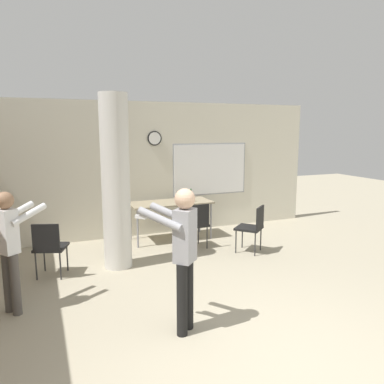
{
  "coord_description": "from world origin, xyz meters",
  "views": [
    {
      "loc": [
        -1.97,
        -2.58,
        2.25
      ],
      "look_at": [
        0.19,
        2.67,
        1.29
      ],
      "focal_mm": 35.0,
      "sensor_mm": 36.0,
      "label": 1
    }
  ],
  "objects": [
    {
      "name": "person_watching_back",
      "position": [
        -2.35,
        2.26,
        0.89
      ],
      "size": [
        0.6,
        0.55,
        1.52
      ],
      "color": "#514C47",
      "rests_on": "ground_plane"
    },
    {
      "name": "support_pillar",
      "position": [
        -0.85,
        3.34,
        1.4
      ],
      "size": [
        0.45,
        0.45,
        2.8
      ],
      "color": "silver",
      "rests_on": "ground_plane"
    },
    {
      "name": "chair_table_right",
      "position": [
        0.71,
        3.72,
        0.51
      ],
      "size": [
        0.47,
        0.47,
        0.87
      ],
      "color": "black",
      "rests_on": "ground_plane"
    },
    {
      "name": "wall_back",
      "position": [
        0.03,
        5.06,
        1.4
      ],
      "size": [
        8.0,
        0.15,
        2.8
      ],
      "color": "beige",
      "rests_on": "ground_plane"
    },
    {
      "name": "ground_plane",
      "position": [
        0.0,
        0.0,
        0.0
      ],
      "size": [
        24.0,
        24.0,
        0.0
      ],
      "primitive_type": "plane",
      "color": "#ADA389"
    },
    {
      "name": "chair_near_pillar",
      "position": [
        -1.89,
        3.28,
        0.51
      ],
      "size": [
        0.56,
        0.56,
        0.87
      ],
      "color": "black",
      "rests_on": "ground_plane"
    },
    {
      "name": "bottle_on_table",
      "position": [
        0.85,
        4.33,
        0.88
      ],
      "size": [
        0.06,
        0.06,
        0.27
      ],
      "color": "#1E6B2D",
      "rests_on": "folding_table"
    },
    {
      "name": "chair_mid_room",
      "position": [
        1.57,
        3.12,
        0.51
      ],
      "size": [
        0.62,
        0.62,
        0.87
      ],
      "color": "black",
      "rests_on": "ground_plane"
    },
    {
      "name": "folding_table",
      "position": [
        0.47,
        4.47,
        0.72
      ],
      "size": [
        1.66,
        0.71,
        0.78
      ],
      "color": "tan",
      "rests_on": "ground_plane"
    },
    {
      "name": "person_playing_front",
      "position": [
        -0.58,
        1.06,
        0.96
      ],
      "size": [
        0.63,
        0.63,
        1.63
      ],
      "color": "black",
      "rests_on": "ground_plane"
    }
  ]
}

